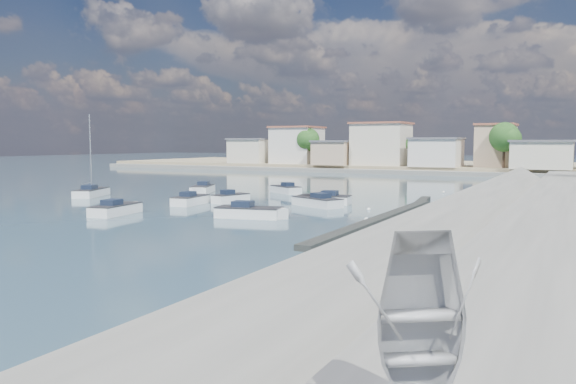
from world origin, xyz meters
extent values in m
plane|color=#2A4555|center=(0.00, 40.00, 0.00)|extent=(400.00, 400.00, 0.00)
cube|color=slate|center=(18.50, 13.00, 0.90)|extent=(5.00, 90.00, 1.80)
cube|color=slate|center=(14.15, 13.00, 0.90)|extent=(4.17, 90.00, 2.86)
cube|color=slate|center=(14.00, 4.00, 0.40)|extent=(5.31, 3.50, 1.94)
cube|color=black|center=(7.00, 10.00, 0.17)|extent=(1.00, 26.00, 0.35)
cube|color=black|center=(6.50, 24.00, 0.15)|extent=(2.00, 8.05, 0.30)
cube|color=gray|center=(0.00, 92.00, 0.70)|extent=(160.00, 40.00, 1.40)
cube|color=slate|center=(0.00, 71.00, 0.40)|extent=(160.00, 2.50, 0.80)
cube|color=beige|center=(-44.00, 76.00, 3.90)|extent=(8.00, 8.00, 5.00)
cube|color=#595960|center=(-44.00, 76.00, 6.58)|extent=(8.48, 8.48, 0.35)
cube|color=silver|center=(-34.00, 78.00, 5.15)|extent=(9.00, 9.00, 7.50)
cube|color=#99513D|center=(-34.00, 78.00, 9.08)|extent=(9.54, 9.54, 0.35)
cube|color=tan|center=(-24.00, 75.00, 3.65)|extent=(7.00, 8.00, 4.50)
cube|color=#595960|center=(-24.00, 75.00, 6.08)|extent=(7.42, 8.48, 0.35)
cube|color=beige|center=(-15.00, 77.00, 5.40)|extent=(10.00, 9.00, 8.00)
cube|color=#99513D|center=(-15.00, 77.00, 9.58)|extent=(10.60, 9.54, 0.35)
cube|color=silver|center=(-4.00, 76.00, 3.90)|extent=(8.50, 8.50, 5.00)
cube|color=#595960|center=(-4.00, 76.00, 6.58)|extent=(9.01, 9.01, 0.35)
cube|color=tan|center=(6.00, 79.00, 5.15)|extent=(6.50, 7.50, 7.50)
cube|color=#99513D|center=(6.00, 79.00, 9.08)|extent=(6.89, 7.95, 0.35)
cube|color=beige|center=(14.00, 75.00, 3.65)|extent=(9.50, 9.00, 4.50)
cube|color=#595960|center=(14.00, 75.00, 6.08)|extent=(10.07, 9.54, 0.35)
cylinder|color=#38281E|center=(-30.00, 75.00, 3.09)|extent=(0.44, 0.44, 3.38)
sphere|color=#214617|center=(-30.00, 75.00, 6.43)|extent=(4.80, 4.80, 4.80)
sphere|color=#214617|center=(-29.10, 74.40, 6.20)|extent=(3.60, 3.60, 3.60)
sphere|color=#214617|center=(-30.75, 75.45, 6.58)|extent=(3.30, 3.30, 3.30)
cylinder|color=#38281E|center=(-12.00, 78.00, 2.86)|extent=(0.44, 0.44, 2.93)
sphere|color=#214617|center=(-12.00, 78.00, 5.75)|extent=(4.16, 4.16, 4.16)
sphere|color=#214617|center=(-11.22, 77.48, 5.56)|extent=(3.12, 3.12, 3.12)
sphere|color=#214617|center=(-12.65, 78.39, 5.88)|extent=(2.86, 2.86, 2.86)
cylinder|color=#38281E|center=(8.00, 74.00, 3.20)|extent=(0.44, 0.44, 3.60)
sphere|color=#214617|center=(8.00, 74.00, 6.76)|extent=(5.12, 5.12, 5.12)
sphere|color=#214617|center=(8.96, 73.36, 6.52)|extent=(3.84, 3.84, 3.84)
sphere|color=#214617|center=(7.20, 74.48, 6.92)|extent=(3.52, 3.52, 3.52)
cube|color=white|center=(-13.05, 3.90, 0.30)|extent=(2.58, 5.01, 1.00)
cube|color=white|center=(-13.37, 5.93, 0.30)|extent=(1.85, 1.85, 1.00)
cube|color=#262628|center=(-13.05, 3.90, 0.80)|extent=(2.62, 5.02, 0.08)
cube|color=#192338|center=(-12.98, 3.43, 1.04)|extent=(1.37, 1.60, 0.48)
cube|color=white|center=(-9.91, 15.81, 0.30)|extent=(2.47, 3.99, 1.00)
cube|color=white|center=(-9.48, 17.34, 0.30)|extent=(1.45, 1.45, 1.00)
cube|color=#262628|center=(-9.91, 15.81, 0.80)|extent=(2.50, 4.00, 0.08)
cube|color=#192338|center=(-10.01, 15.45, 1.04)|extent=(1.20, 1.33, 0.48)
cube|color=white|center=(-1.14, 16.64, 0.30)|extent=(5.43, 3.98, 1.00)
cube|color=white|center=(-3.12, 17.60, 0.30)|extent=(1.74, 1.74, 1.00)
cube|color=#262628|center=(-1.14, 16.64, 0.80)|extent=(5.45, 4.01, 0.08)
cube|color=#192338|center=(-0.69, 16.41, 1.04)|extent=(1.90, 1.75, 0.48)
cube|color=white|center=(-1.42, 18.97, 0.30)|extent=(5.05, 2.66, 1.00)
cube|color=white|center=(-3.45, 18.66, 0.30)|extent=(1.95, 1.95, 1.00)
cube|color=#262628|center=(-1.42, 18.97, 0.80)|extent=(5.06, 2.70, 0.08)
cube|color=#192338|center=(-0.94, 19.04, 1.04)|extent=(1.61, 1.42, 0.48)
cube|color=white|center=(-12.23, 12.55, 0.30)|extent=(2.28, 4.57, 1.00)
cube|color=white|center=(-12.47, 14.41, 0.30)|extent=(1.72, 1.72, 1.00)
cube|color=#262628|center=(-12.23, 12.55, 0.80)|extent=(2.32, 4.58, 0.08)
cube|color=#192338|center=(-12.18, 12.12, 1.04)|extent=(1.24, 1.44, 0.48)
cube|color=white|center=(-9.99, 27.30, 0.30)|extent=(4.62, 3.80, 1.00)
cube|color=white|center=(-11.57, 28.30, 0.30)|extent=(1.48, 1.48, 1.00)
cube|color=#262628|center=(-9.99, 27.30, 0.80)|extent=(4.64, 3.83, 0.08)
cube|color=#192338|center=(-9.62, 27.07, 1.04)|extent=(1.68, 1.61, 0.48)
cube|color=white|center=(-18.93, 23.59, 0.30)|extent=(3.71, 5.35, 1.00)
cube|color=white|center=(-18.08, 21.60, 0.30)|extent=(1.74, 1.74, 1.00)
cube|color=#262628|center=(-18.93, 23.59, 0.80)|extent=(3.75, 5.37, 0.08)
cube|color=#192338|center=(-19.13, 24.05, 1.04)|extent=(1.67, 1.84, 0.48)
cube|color=white|center=(-2.61, 7.29, 0.30)|extent=(5.33, 2.95, 1.00)
cube|color=white|center=(-0.50, 7.72, 0.30)|extent=(1.93, 1.93, 1.00)
cube|color=#262628|center=(-2.61, 7.29, 0.80)|extent=(5.33, 2.99, 0.08)
cube|color=#192338|center=(-3.10, 7.18, 1.04)|extent=(1.73, 1.50, 0.48)
cube|color=white|center=(-26.69, 14.19, 0.30)|extent=(4.05, 5.96, 1.00)
cube|color=white|center=(-27.71, 16.47, 0.30)|extent=(1.73, 1.73, 1.00)
cube|color=#262628|center=(-26.69, 14.19, 0.80)|extent=(4.08, 5.98, 0.08)
cube|color=#192338|center=(-26.46, 13.67, 1.04)|extent=(1.77, 2.04, 0.48)
cylinder|color=silver|center=(-26.69, 14.19, 4.80)|extent=(0.12, 0.12, 8.00)
cylinder|color=silver|center=(-26.21, 13.09, 1.50)|extent=(1.05, 2.22, 0.08)
sphere|color=white|center=(12.41, 0.70, 0.05)|extent=(0.35, 0.35, 0.35)
sphere|color=white|center=(5.90, 10.05, 0.05)|extent=(0.35, 0.35, 0.35)
sphere|color=white|center=(9.23, -8.00, 0.05)|extent=(0.35, 0.35, 0.35)
sphere|color=white|center=(3.94, 16.13, 0.05)|extent=(0.35, 0.35, 0.35)
sphere|color=white|center=(-6.00, 30.63, 0.05)|extent=(0.35, 0.35, 0.35)
sphere|color=white|center=(6.02, 35.93, 0.05)|extent=(0.35, 0.35, 0.35)
camera|label=1|loc=(19.88, -29.26, 5.73)|focal=35.00mm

